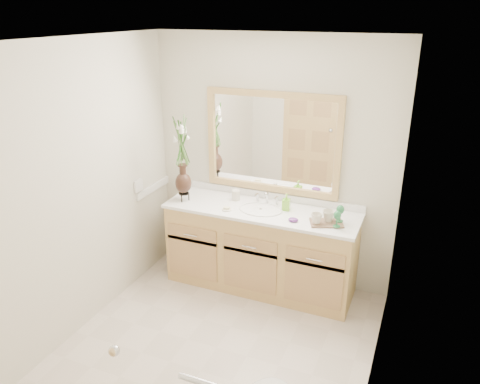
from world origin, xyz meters
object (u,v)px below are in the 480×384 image
at_px(soap_bottle, 286,203).
at_px(tray, 326,223).
at_px(tumbler, 236,195).
at_px(flower_vase, 182,150).

xyz_separation_m(soap_bottle, tray, (0.42, -0.15, -0.06)).
bearing_deg(soap_bottle, tumbler, 168.64).
bearing_deg(soap_bottle, flower_vase, -177.31).
relative_size(tumbler, soap_bottle, 0.72).
bearing_deg(flower_vase, tray, 0.62).
bearing_deg(soap_bottle, tray, -26.86).
bearing_deg(tumbler, tray, -11.55).
xyz_separation_m(flower_vase, tray, (1.41, 0.02, -0.51)).
distance_m(flower_vase, tumbler, 0.69).
bearing_deg(flower_vase, tumbler, 24.20).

